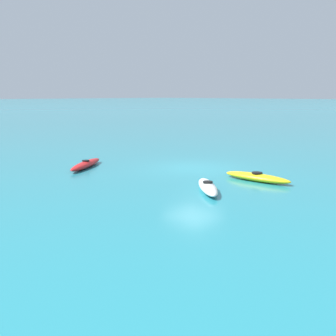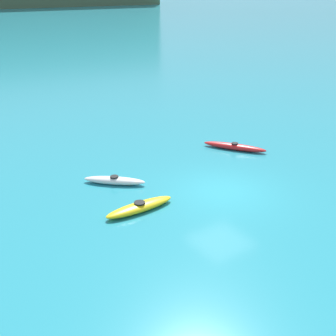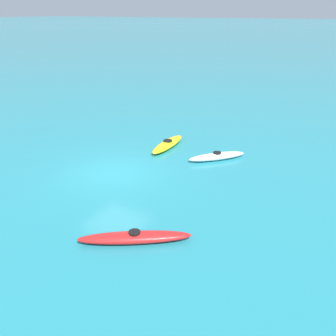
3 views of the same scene
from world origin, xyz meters
TOP-DOWN VIEW (x-y plane):
  - ground_plane at (0.00, 0.00)m, footprint 600.00×600.00m
  - kayak_white at (-3.48, 3.27)m, footprint 2.41×2.30m
  - kayak_red at (3.86, 3.61)m, footprint 2.30×3.14m
  - kayak_yellow at (-3.86, 0.47)m, footprint 3.01×0.80m

SIDE VIEW (x-z plane):
  - ground_plane at x=0.00m, z-range 0.00..0.00m
  - kayak_red at x=3.86m, z-range -0.02..0.35m
  - kayak_white at x=-3.48m, z-range -0.02..0.35m
  - kayak_yellow at x=-3.86m, z-range -0.02..0.35m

